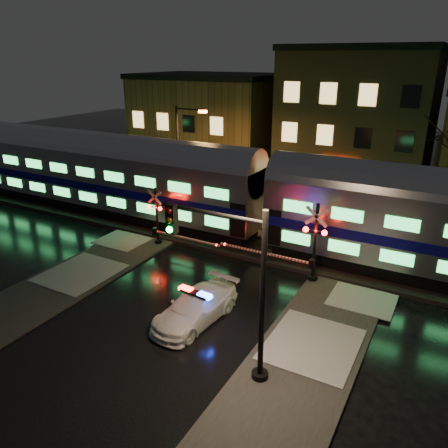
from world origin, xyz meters
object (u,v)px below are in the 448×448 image
Objects in this scene: crossing_signal_left at (161,223)px; streetlight at (181,151)px; police_car at (196,307)px; crossing_signal_right at (307,250)px; traffic_light at (235,289)px.

streetlight is at bearing 113.71° from crossing_signal_left.
crossing_signal_right is at bearing 68.80° from police_car.
police_car is 0.81× the size of crossing_signal_right.
police_car is at bearing -43.64° from crossing_signal_left.
crossing_signal_left reaches higher than police_car.
traffic_light reaches higher than crossing_signal_left.
traffic_light reaches higher than police_car.
crossing_signal_right is (3.03, 6.00, 1.09)m from police_car.
crossing_signal_right is 0.78× the size of streetlight.
crossing_signal_left is 12.53m from traffic_light.
crossing_signal_left is at bearing 141.95° from police_car.
traffic_light is at bearing -50.38° from streetlight.
traffic_light is at bearing -89.84° from crossing_signal_right.
crossing_signal_right is 8.32m from traffic_light.
crossing_signal_left is 0.79× the size of traffic_light.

